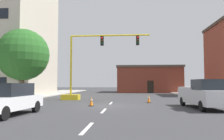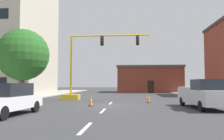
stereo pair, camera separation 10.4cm
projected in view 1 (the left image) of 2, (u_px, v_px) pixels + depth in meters
ground_plane at (108, 106)px, 17.12m from camera, size 160.00×160.00×0.00m
sidewalk_left at (14, 98)px, 26.00m from camera, size 6.00×56.00×0.14m
sidewalk_right at (223, 99)px, 24.17m from camera, size 6.00×56.00×0.14m
lane_stripe_seg_1 at (87, 128)px, 8.66m from camera, size 0.16×2.40×0.01m
lane_stripe_seg_2 at (104, 111)px, 14.13m from camera, size 0.16×2.40×0.01m
lane_stripe_seg_3 at (111, 103)px, 19.61m from camera, size 0.16×2.40×0.01m
building_brick_center at (148, 79)px, 44.07m from camera, size 12.09×9.11×5.00m
traffic_signal_gantry at (82, 78)px, 23.57m from camera, size 9.17×1.20×6.83m
tree_left_near at (23, 55)px, 23.03m from camera, size 5.27×5.27×7.29m
pickup_truck_silver at (204, 94)px, 15.48m from camera, size 2.46×5.55×1.99m
sedan_white_near_left at (8, 99)px, 12.11m from camera, size 2.18×4.62×1.74m
traffic_cone_roadside_a at (149, 99)px, 19.96m from camera, size 0.36×0.36×0.72m
traffic_cone_roadside_b at (91, 101)px, 17.07m from camera, size 0.36×0.36×0.72m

